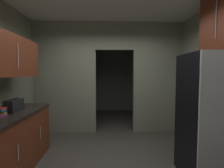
# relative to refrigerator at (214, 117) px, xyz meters

# --- Properties ---
(kitchen_partition) EXTENTS (3.78, 0.12, 2.82)m
(kitchen_partition) POSITION_rel_refrigerator_xyz_m (-1.52, 1.98, 0.59)
(kitchen_partition) COLOR gray
(kitchen_partition) RESTS_ON ground
(adjoining_room_shell) EXTENTS (3.78, 2.63, 2.82)m
(adjoining_room_shell) POSITION_rel_refrigerator_xyz_m (-1.48, 3.82, 0.51)
(adjoining_room_shell) COLOR gray
(adjoining_room_shell) RESTS_ON ground
(refrigerator) EXTENTS (0.83, 0.74, 1.80)m
(refrigerator) POSITION_rel_refrigerator_xyz_m (0.00, 0.00, 0.00)
(refrigerator) COLOR black
(refrigerator) RESTS_ON ground
(lower_cabinet_run) EXTENTS (0.68, 1.69, 0.92)m
(lower_cabinet_run) POSITION_rel_refrigerator_xyz_m (-3.03, 0.23, -0.44)
(lower_cabinet_run) COLOR maroon
(lower_cabinet_run) RESTS_ON ground
(upper_cabinet_counterside) EXTENTS (0.36, 1.52, 0.63)m
(upper_cabinet_counterside) POSITION_rel_refrigerator_xyz_m (-3.03, 0.23, 0.88)
(upper_cabinet_counterside) COLOR maroon
(boombox) EXTENTS (0.16, 0.34, 0.22)m
(boombox) POSITION_rel_refrigerator_xyz_m (-3.01, 0.35, 0.11)
(boombox) COLOR black
(boombox) RESTS_ON lower_cabinet_run
(book_stack) EXTENTS (0.14, 0.17, 0.12)m
(book_stack) POSITION_rel_refrigerator_xyz_m (-3.03, 0.04, 0.08)
(book_stack) COLOR #8C3893
(book_stack) RESTS_ON lower_cabinet_run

